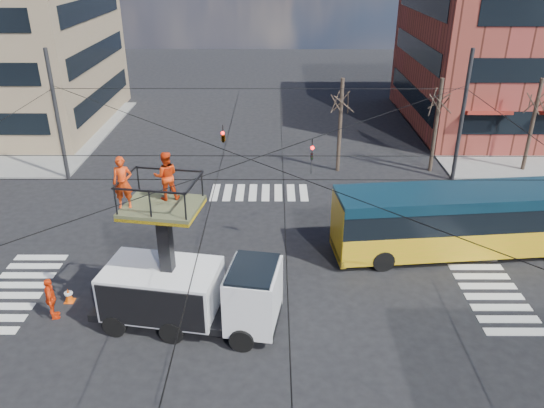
{
  "coord_description": "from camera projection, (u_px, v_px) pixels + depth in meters",
  "views": [
    {
      "loc": [
        0.87,
        -18.5,
        12.96
      ],
      "look_at": [
        0.78,
        2.39,
        2.92
      ],
      "focal_mm": 35.0,
      "sensor_mm": 36.0,
      "label": 1
    }
  ],
  "objects": [
    {
      "name": "sidewalk_ne",
      "position": [
        533.0,
        134.0,
        41.12
      ],
      "size": [
        18.0,
        18.0,
        0.12
      ],
      "primitive_type": "cube",
      "color": "slate",
      "rests_on": "ground"
    },
    {
      "name": "traffic_cone",
      "position": [
        69.0,
        295.0,
        21.5
      ],
      "size": [
        0.36,
        0.36,
        0.62
      ],
      "primitive_type": "cone",
      "color": "#E24C09",
      "rests_on": "ground"
    },
    {
      "name": "tree_c",
      "position": [
        537.0,
        101.0,
        32.4
      ],
      "size": [
        2.0,
        2.0,
        6.0
      ],
      "color": "#382B21",
      "rests_on": "ground"
    },
    {
      "name": "worker_ground",
      "position": [
        51.0,
        299.0,
        20.31
      ],
      "size": [
        0.77,
        1.12,
        1.76
      ],
      "primitive_type": "imported",
      "rotation": [
        0.0,
        0.0,
        1.94
      ],
      "color": "#FF4210",
      "rests_on": "ground"
    },
    {
      "name": "tree_b",
      "position": [
        439.0,
        101.0,
        32.42
      ],
      "size": [
        2.0,
        2.0,
        6.0
      ],
      "color": "#382B21",
      "rests_on": "ground"
    },
    {
      "name": "crosswalks",
      "position": [
        253.0,
        291.0,
        22.29
      ],
      "size": [
        22.4,
        22.4,
        0.02
      ],
      "primitive_type": null,
      "color": "silver",
      "rests_on": "ground"
    },
    {
      "name": "city_bus",
      "position": [
        472.0,
        219.0,
        24.44
      ],
      "size": [
        12.96,
        3.88,
        3.2
      ],
      "rotation": [
        0.0,
        0.0,
        0.1
      ],
      "color": "gold",
      "rests_on": "ground"
    },
    {
      "name": "ground",
      "position": [
        253.0,
        291.0,
        22.3
      ],
      "size": [
        120.0,
        120.0,
        0.0
      ],
      "primitive_type": "plane",
      "color": "black",
      "rests_on": "ground"
    },
    {
      "name": "utility_truck",
      "position": [
        189.0,
        276.0,
        19.46
      ],
      "size": [
        7.28,
        3.56,
        6.81
      ],
      "rotation": [
        0.0,
        0.0,
        -0.17
      ],
      "color": "black",
      "rests_on": "ground"
    },
    {
      "name": "overhead_network",
      "position": [
        250.0,
        194.0,
        20.8
      ],
      "size": [
        24.24,
        24.24,
        8.0
      ],
      "color": "#2D2D30",
      "rests_on": "ground"
    },
    {
      "name": "flagger",
      "position": [
        393.0,
        241.0,
        24.44
      ],
      "size": [
        0.63,
        1.07,
        1.64
      ],
      "primitive_type": "imported",
      "rotation": [
        0.0,
        0.0,
        -1.59
      ],
      "color": "#FF4610",
      "rests_on": "ground"
    },
    {
      "name": "tree_a",
      "position": [
        341.0,
        100.0,
        32.44
      ],
      "size": [
        2.0,
        2.0,
        6.0
      ],
      "color": "#382B21",
      "rests_on": "ground"
    }
  ]
}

